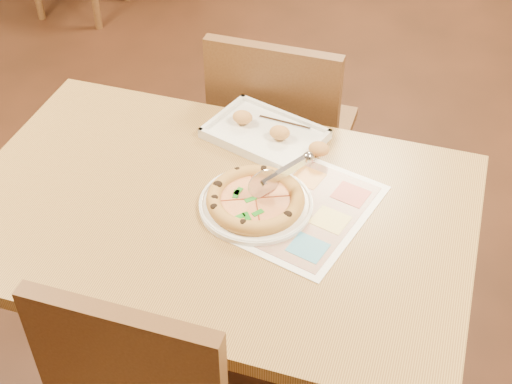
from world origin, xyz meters
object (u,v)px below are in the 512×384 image
(pizza, at_px, (255,199))
(appetizer_tray, at_px, (268,135))
(pizza_cutter, at_px, (278,175))
(chair_far, at_px, (279,123))
(dining_table, at_px, (216,231))
(plate, at_px, (256,204))
(menu, at_px, (307,211))

(pizza, height_order, appetizer_tray, appetizer_tray)
(pizza_cutter, bearing_deg, chair_far, 64.00)
(dining_table, bearing_deg, pizza, 16.38)
(chair_far, height_order, appetizer_tray, chair_far)
(chair_far, bearing_deg, appetizer_tray, 99.27)
(pizza, distance_m, pizza_cutter, 0.09)
(appetizer_tray, bearing_deg, chair_far, 99.27)
(dining_table, height_order, plate, plate)
(plate, distance_m, pizza, 0.02)
(menu, bearing_deg, chair_far, 112.73)
(plate, bearing_deg, dining_table, -161.85)
(dining_table, distance_m, pizza, 0.15)
(appetizer_tray, bearing_deg, plate, -79.16)
(pizza, xyz_separation_m, pizza_cutter, (0.05, 0.04, 0.06))
(dining_table, bearing_deg, chair_far, 90.00)
(chair_far, bearing_deg, pizza_cutter, 105.49)
(pizza, bearing_deg, pizza_cutter, 38.86)
(dining_table, bearing_deg, plate, 18.15)
(chair_far, relative_size, appetizer_tray, 1.24)
(dining_table, xyz_separation_m, pizza, (0.10, 0.03, 0.11))
(pizza_cutter, distance_m, menu, 0.12)
(dining_table, distance_m, plate, 0.14)
(chair_far, relative_size, pizza, 1.89)
(chair_far, distance_m, menu, 0.61)
(pizza_cutter, bearing_deg, dining_table, 163.12)
(chair_far, bearing_deg, menu, 112.73)
(dining_table, distance_m, pizza_cutter, 0.24)
(chair_far, distance_m, pizza, 0.61)
(plate, xyz_separation_m, appetizer_tray, (-0.05, 0.28, 0.01))
(pizza_cutter, xyz_separation_m, menu, (0.08, -0.01, -0.09))
(appetizer_tray, relative_size, menu, 0.96)
(menu, bearing_deg, plate, -170.17)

